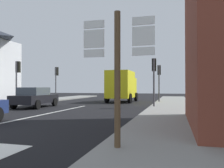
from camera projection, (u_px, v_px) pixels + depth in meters
The scene contains 10 objects.
ground_plane at pixel (74, 108), 16.24m from camera, with size 80.00×80.00×0.00m, color black.
sidewalk_right at pixel (171, 113), 12.56m from camera, with size 3.01×44.00×0.14m, color gray.
lane_centre_stripe at pixel (42, 115), 12.38m from camera, with size 0.16×12.00×0.01m, color silver.
sedan_far at pixel (35, 97), 16.88m from camera, with size 2.23×4.32×1.47m.
delivery_truck at pixel (122, 86), 23.01m from camera, with size 2.51×5.02×3.05m.
route_sign_post at pixel (118, 68), 5.20m from camera, with size 1.66×0.14×3.20m.
traffic_light_near_right at pixel (154, 71), 16.42m from camera, with size 0.30×0.49×3.53m.
traffic_light_far_right at pixel (159, 75), 21.77m from camera, with size 0.30×0.49×3.56m.
traffic_light_near_left at pixel (18, 73), 18.72m from camera, with size 0.30×0.49×3.59m.
traffic_light_far_left at pixel (56, 76), 24.86m from camera, with size 0.30×0.49×3.65m.
Camera 1 is at (6.88, -4.98, 1.49)m, focal length 36.96 mm.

